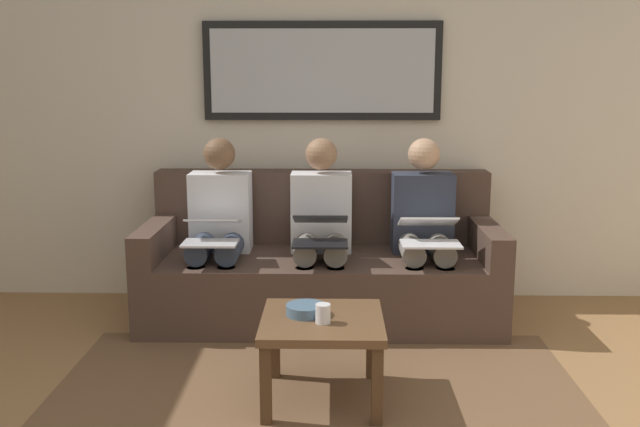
% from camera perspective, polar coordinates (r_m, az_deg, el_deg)
% --- Properties ---
extents(wall_rear, '(6.00, 0.12, 2.60)m').
position_cam_1_polar(wall_rear, '(4.86, 0.20, 8.46)').
color(wall_rear, beige).
rests_on(wall_rear, ground_plane).
extents(area_rug, '(2.60, 1.80, 0.01)m').
position_cam_1_polar(area_rug, '(3.46, -0.27, -15.03)').
color(area_rug, brown).
rests_on(area_rug, ground_plane).
extents(couch, '(2.20, 0.90, 0.90)m').
position_cam_1_polar(couch, '(4.54, 0.10, -4.41)').
color(couch, '#4C382D').
rests_on(couch, ground_plane).
extents(framed_mirror, '(1.57, 0.05, 0.64)m').
position_cam_1_polar(framed_mirror, '(4.76, 0.19, 11.42)').
color(framed_mirror, black).
extents(coffee_table, '(0.57, 0.57, 0.41)m').
position_cam_1_polar(coffee_table, '(3.37, 0.18, -9.45)').
color(coffee_table, brown).
rests_on(coffee_table, ground_plane).
extents(cup, '(0.07, 0.07, 0.09)m').
position_cam_1_polar(cup, '(3.27, 0.24, -8.07)').
color(cup, silver).
rests_on(cup, coffee_table).
extents(bowl, '(0.19, 0.19, 0.05)m').
position_cam_1_polar(bowl, '(3.38, -1.17, -7.76)').
color(bowl, slate).
rests_on(bowl, coffee_table).
extents(person_left, '(0.38, 0.58, 1.14)m').
position_cam_1_polar(person_left, '(4.44, 8.38, -0.94)').
color(person_left, '#2D3342').
rests_on(person_left, couch).
extents(laptop_white, '(0.34, 0.35, 0.15)m').
position_cam_1_polar(laptop_white, '(4.20, 8.79, -1.43)').
color(laptop_white, white).
extents(person_middle, '(0.38, 0.58, 1.14)m').
position_cam_1_polar(person_middle, '(4.40, 0.08, -0.92)').
color(person_middle, silver).
rests_on(person_middle, couch).
extents(laptop_black, '(0.32, 0.38, 0.16)m').
position_cam_1_polar(laptop_black, '(4.17, 0.03, -1.32)').
color(laptop_black, black).
extents(person_right, '(0.38, 0.58, 1.14)m').
position_cam_1_polar(person_right, '(4.46, -8.17, -0.88)').
color(person_right, silver).
rests_on(person_right, couch).
extents(laptop_silver, '(0.32, 0.33, 0.14)m').
position_cam_1_polar(laptop_silver, '(4.21, -8.71, -1.36)').
color(laptop_silver, silver).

